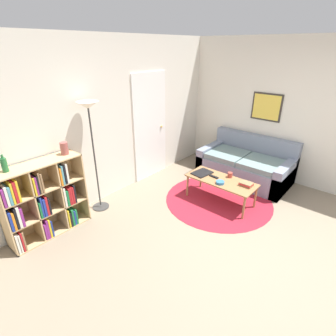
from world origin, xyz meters
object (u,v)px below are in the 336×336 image
Objects in this scene: bottle_middle at (4,165)px; couch at (246,165)px; coffee_table at (221,182)px; floor_lamp at (90,121)px; bowl at (220,182)px; laptop at (202,173)px; cup at (230,175)px; vase_on_shelf at (64,148)px; bookshelf at (42,201)px.

couch is at bearing -20.11° from bottle_middle.
floor_lamp is at bearing 135.90° from coffee_table.
couch is 1.27m from bowl.
cup reaches higher than laptop.
cup is at bearing -66.92° from laptop.
floor_lamp is 10.10× the size of vase_on_shelf.
laptop is 2.69× the size of bowl.
couch is 12.55× the size of bowl.
bottle_middle is 1.27× the size of vase_on_shelf.
floor_lamp reaches higher than bowl.
vase_on_shelf is (-0.44, 0.02, -0.30)m from floor_lamp.
vase_on_shelf is at bearing -0.12° from bookshelf.
bowl reaches higher than laptop.
bowl is (2.17, -1.47, -0.09)m from bookshelf.
coffee_table is (2.31, -1.41, -0.15)m from bookshelf.
bowl is (-1.25, -0.13, 0.16)m from couch.
vase_on_shelf is (-1.74, 1.47, 0.72)m from bowl.
vase_on_shelf is (0.44, -0.00, 0.63)m from bookshelf.
vase_on_shelf is at bearing 177.48° from floor_lamp.
bottle_middle is (-0.31, 0.03, 0.63)m from bookshelf.
coffee_table is 0.20m from cup.
bowl is at bearing -31.02° from bottle_middle.
couch reaches higher than cup.
bottle_middle reaches higher than bookshelf.
laptop is 4.24× the size of cup.
cup reaches higher than bowl.
cup is (0.17, -0.06, 0.08)m from coffee_table.
bowl reaches higher than coffee_table.
floor_lamp is 2.03m from laptop.
cup is at bearing -171.97° from couch.
couch is 1.49× the size of coffee_table.
coffee_table is at bearing 159.98° from cup.
laptop is at bearing -24.38° from bookshelf.
bowl is at bearing -105.78° from laptop.
couch is at bearing 3.62° from coffee_table.
floor_lamp is at bearing 144.36° from laptop.
couch is at bearing -24.16° from vase_on_shelf.
floor_lamp is at bearing -2.20° from bottle_middle.
couch is (3.42, -1.34, -0.25)m from bookshelf.
coffee_table is at bearing -44.10° from floor_lamp.
bottle_middle is at bearing 151.21° from coffee_table.
bottle_middle reaches higher than couch.
bookshelf is 2.98× the size of laptop.
coffee_table is at bearing 22.58° from bowl.
floor_lamp is (0.87, -0.02, 0.92)m from bookshelf.
floor_lamp is 2.27m from coffee_table.
bookshelf is at bearing 148.56° from coffee_table.
laptop is (1.42, -1.02, -1.03)m from floor_lamp.
vase_on_shelf is at bearing 155.84° from couch.
floor_lamp is 0.53m from vase_on_shelf.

